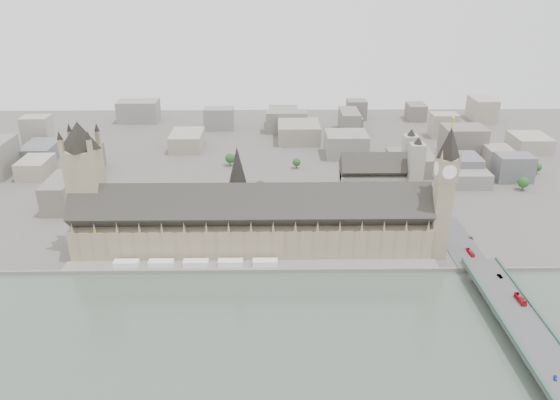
{
  "coord_description": "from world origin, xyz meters",
  "views": [
    {
      "loc": [
        15.98,
        -349.41,
        203.41
      ],
      "look_at": [
        21.38,
        37.86,
        33.52
      ],
      "focal_mm": 35.0,
      "sensor_mm": 36.0,
      "label": 1
    }
  ],
  "objects_px": {
    "elizabeth_tower": "(445,184)",
    "victoria_tower": "(86,181)",
    "red_bus_north": "(470,253)",
    "car_blue": "(555,378)",
    "red_bus_south": "(520,299)",
    "car_approach": "(472,238)",
    "westminster_bridge": "(521,328)",
    "car_silver": "(500,276)",
    "westminster_abbey": "(381,182)",
    "palace_of_westminster": "(252,223)"
  },
  "relations": [
    {
      "from": "victoria_tower",
      "to": "westminster_abbey",
      "type": "xyz_separation_m",
      "value": [
        232.92,
        69.0,
        -30.12
      ]
    },
    {
      "from": "westminster_abbey",
      "to": "car_approach",
      "type": "relative_size",
      "value": 14.72
    },
    {
      "from": "westminster_bridge",
      "to": "car_blue",
      "type": "xyz_separation_m",
      "value": [
        -4.12,
        -48.37,
        5.78
      ]
    },
    {
      "from": "palace_of_westminster",
      "to": "car_silver",
      "type": "height_order",
      "value": "palace_of_westminster"
    },
    {
      "from": "car_approach",
      "to": "westminster_bridge",
      "type": "bearing_deg",
      "value": -117.24
    },
    {
      "from": "westminster_abbey",
      "to": "elizabeth_tower",
      "type": "bearing_deg",
      "value": -72.71
    },
    {
      "from": "car_approach",
      "to": "car_blue",
      "type": "bearing_deg",
      "value": -117.98
    },
    {
      "from": "westminster_abbey",
      "to": "car_blue",
      "type": "xyz_separation_m",
      "value": [
        46.95,
        -230.87,
        -14.18
      ]
    },
    {
      "from": "red_bus_north",
      "to": "car_blue",
      "type": "relative_size",
      "value": 2.74
    },
    {
      "from": "car_blue",
      "to": "red_bus_south",
      "type": "bearing_deg",
      "value": 105.02
    },
    {
      "from": "victoria_tower",
      "to": "car_approach",
      "type": "bearing_deg",
      "value": -2.05
    },
    {
      "from": "westminster_abbey",
      "to": "car_approach",
      "type": "bearing_deg",
      "value": -54.94
    },
    {
      "from": "red_bus_south",
      "to": "red_bus_north",
      "type": "bearing_deg",
      "value": 98.24
    },
    {
      "from": "westminster_abbey",
      "to": "red_bus_north",
      "type": "xyz_separation_m",
      "value": [
        46.53,
        -103.49,
        -13.36
      ]
    },
    {
      "from": "victoria_tower",
      "to": "car_approach",
      "type": "xyz_separation_m",
      "value": [
        288.59,
        -10.33,
        -44.28
      ]
    },
    {
      "from": "elizabeth_tower",
      "to": "car_silver",
      "type": "relative_size",
      "value": 23.25
    },
    {
      "from": "victoria_tower",
      "to": "red_bus_north",
      "type": "height_order",
      "value": "victoria_tower"
    },
    {
      "from": "red_bus_north",
      "to": "car_approach",
      "type": "relative_size",
      "value": 2.28
    },
    {
      "from": "elizabeth_tower",
      "to": "westminster_abbey",
      "type": "bearing_deg",
      "value": 107.29
    },
    {
      "from": "elizabeth_tower",
      "to": "red_bus_south",
      "type": "height_order",
      "value": "elizabeth_tower"
    },
    {
      "from": "red_bus_south",
      "to": "car_silver",
      "type": "relative_size",
      "value": 2.61
    },
    {
      "from": "westminster_abbey",
      "to": "red_bus_north",
      "type": "relative_size",
      "value": 6.44
    },
    {
      "from": "victoria_tower",
      "to": "westminster_bridge",
      "type": "height_order",
      "value": "victoria_tower"
    },
    {
      "from": "westminster_abbey",
      "to": "victoria_tower",
      "type": "bearing_deg",
      "value": -163.5
    },
    {
      "from": "elizabeth_tower",
      "to": "victoria_tower",
      "type": "xyz_separation_m",
      "value": [
        -260.0,
        18.0,
        -2.88
      ]
    },
    {
      "from": "westminster_bridge",
      "to": "victoria_tower",
      "type": "bearing_deg",
      "value": 158.22
    },
    {
      "from": "red_bus_north",
      "to": "car_silver",
      "type": "xyz_separation_m",
      "value": [
        9.6,
        -30.7,
        -0.71
      ]
    },
    {
      "from": "red_bus_north",
      "to": "westminster_abbey",
      "type": "bearing_deg",
      "value": 110.23
    },
    {
      "from": "car_silver",
      "to": "red_bus_north",
      "type": "bearing_deg",
      "value": 93.9
    },
    {
      "from": "palace_of_westminster",
      "to": "westminster_abbey",
      "type": "distance_m",
      "value": 134.09
    },
    {
      "from": "elizabeth_tower",
      "to": "westminster_abbey",
      "type": "distance_m",
      "value": 96.91
    },
    {
      "from": "red_bus_north",
      "to": "car_blue",
      "type": "xyz_separation_m",
      "value": [
        0.42,
        -127.38,
        -0.81
      ]
    },
    {
      "from": "car_approach",
      "to": "elizabeth_tower",
      "type": "bearing_deg",
      "value": 170.32
    },
    {
      "from": "westminster_bridge",
      "to": "red_bus_south",
      "type": "xyz_separation_m",
      "value": [
        6.68,
        19.96,
        6.8
      ]
    },
    {
      "from": "palace_of_westminster",
      "to": "red_bus_south",
      "type": "relative_size",
      "value": 21.98
    },
    {
      "from": "car_approach",
      "to": "westminster_abbey",
      "type": "bearing_deg",
      "value": 100.37
    },
    {
      "from": "car_silver",
      "to": "victoria_tower",
      "type": "bearing_deg",
      "value": 153.83
    },
    {
      "from": "victoria_tower",
      "to": "red_bus_north",
      "type": "relative_size",
      "value": 9.47
    },
    {
      "from": "westminster_bridge",
      "to": "car_silver",
      "type": "relative_size",
      "value": 70.31
    },
    {
      "from": "elizabeth_tower",
      "to": "victoria_tower",
      "type": "relative_size",
      "value": 1.07
    },
    {
      "from": "westminster_abbey",
      "to": "car_blue",
      "type": "distance_m",
      "value": 236.02
    },
    {
      "from": "elizabeth_tower",
      "to": "car_approach",
      "type": "distance_m",
      "value": 55.69
    },
    {
      "from": "palace_of_westminster",
      "to": "car_blue",
      "type": "bearing_deg",
      "value": -44.58
    },
    {
      "from": "car_silver",
      "to": "red_bus_south",
      "type": "bearing_deg",
      "value": -100.18
    },
    {
      "from": "victoria_tower",
      "to": "elizabeth_tower",
      "type": "bearing_deg",
      "value": -3.96
    },
    {
      "from": "victoria_tower",
      "to": "car_approach",
      "type": "height_order",
      "value": "victoria_tower"
    },
    {
      "from": "elizabeth_tower",
      "to": "car_approach",
      "type": "relative_size",
      "value": 23.27
    },
    {
      "from": "palace_of_westminster",
      "to": "victoria_tower",
      "type": "xyz_separation_m",
      "value": [
        -122.0,
        6.3,
        32.5
      ]
    },
    {
      "from": "westminster_bridge",
      "to": "red_bus_south",
      "type": "distance_m",
      "value": 22.12
    },
    {
      "from": "elizabeth_tower",
      "to": "westminster_abbey",
      "type": "xyz_separation_m",
      "value": [
        -27.08,
        87.0,
        -33.01
      ]
    }
  ]
}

